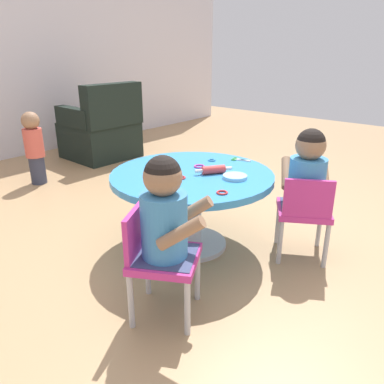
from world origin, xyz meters
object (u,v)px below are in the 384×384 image
object	(u,v)px
toddler_standing	(34,146)
rolling_pin	(214,170)
seated_child_right	(307,173)
craft_scissors	(238,159)
child_chair_left	(158,256)
craft_table	(192,189)
armchair_dark	(102,131)
seated_child_left	(165,212)
child_chair_right	(304,211)

from	to	relation	value
toddler_standing	rolling_pin	world-z (taller)	toddler_standing
seated_child_right	craft_scissors	world-z (taller)	seated_child_right
child_chair_left	rolling_pin	distance (m)	0.73
craft_table	craft_scissors	size ratio (longest dim) A/B	7.00
seated_child_right	toddler_standing	world-z (taller)	seated_child_right
seated_child_right	toddler_standing	distance (m)	2.50
seated_child_right	armchair_dark	size ratio (longest dim) A/B	0.60
craft_scissors	seated_child_left	bearing A→B (deg)	-164.12
armchair_dark	seated_child_left	bearing A→B (deg)	-121.42
toddler_standing	rolling_pin	xyz separation A→B (m)	(0.09, -2.00, 0.16)
rolling_pin	child_chair_left	bearing A→B (deg)	-163.74
seated_child_right	child_chair_left	bearing A→B (deg)	164.27
craft_table	rolling_pin	distance (m)	0.18
seated_child_right	rolling_pin	bearing A→B (deg)	121.12
armchair_dark	child_chair_left	bearing A→B (deg)	-122.12
child_chair_right	armchair_dark	size ratio (longest dim) A/B	0.63
child_chair_left	seated_child_right	distance (m)	1.02
child_chair_left	armchair_dark	size ratio (longest dim) A/B	0.63
child_chair_right	armchair_dark	bearing A→B (deg)	77.30
craft_table	craft_scissors	bearing A→B (deg)	-7.64
seated_child_right	rolling_pin	distance (m)	0.54
seated_child_left	child_chair_right	xyz separation A→B (m)	(0.90, -0.26, -0.23)
child_chair_right	craft_scissors	bearing A→B (deg)	79.87
armchair_dark	craft_table	bearing A→B (deg)	-113.57
craft_table	toddler_standing	xyz separation A→B (m)	(-0.02, 1.89, -0.03)
child_chair_left	child_chair_right	bearing A→B (deg)	-17.46
craft_scissors	child_chair_right	bearing A→B (deg)	-100.13
seated_child_right	toddler_standing	xyz separation A→B (m)	(-0.37, 2.46, -0.17)
child_chair_right	craft_scissors	world-z (taller)	child_chair_right
craft_scissors	armchair_dark	bearing A→B (deg)	76.68
seated_child_left	armchair_dark	distance (m)	2.92
seated_child_left	toddler_standing	bearing A→B (deg)	75.73
seated_child_left	craft_scissors	world-z (taller)	seated_child_left
craft_table	toddler_standing	size ratio (longest dim) A/B	1.47
child_chair_left	rolling_pin	world-z (taller)	rolling_pin
child_chair_right	seated_child_right	size ratio (longest dim) A/B	1.05
armchair_dark	toddler_standing	world-z (taller)	armchair_dark
seated_child_left	child_chair_right	size ratio (longest dim) A/B	0.95
craft_table	seated_child_left	bearing A→B (deg)	-149.75
rolling_pin	seated_child_right	bearing A→B (deg)	-58.88
seated_child_right	rolling_pin	xyz separation A→B (m)	(-0.28, 0.47, -0.01)
rolling_pin	seated_child_left	bearing A→B (deg)	-160.54
craft_table	toddler_standing	world-z (taller)	toddler_standing
craft_table	rolling_pin	world-z (taller)	rolling_pin
child_chair_left	rolling_pin	bearing A→B (deg)	16.26
craft_table	craft_scissors	world-z (taller)	craft_scissors
child_chair_left	seated_child_right	world-z (taller)	seated_child_right
child_chair_right	seated_child_right	xyz separation A→B (m)	(0.03, 0.02, 0.23)
seated_child_right	rolling_pin	size ratio (longest dim) A/B	2.49
armchair_dark	toddler_standing	bearing A→B (deg)	-164.92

